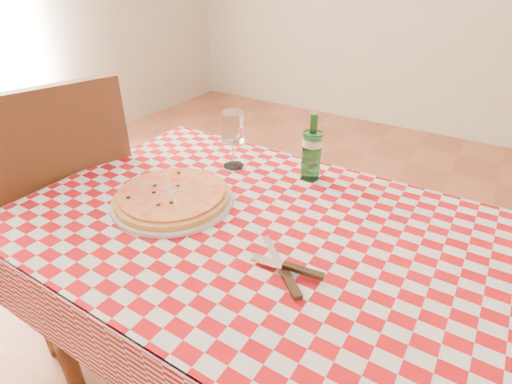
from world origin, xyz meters
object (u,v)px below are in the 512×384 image
at_px(pizza_plate, 172,196).
at_px(wine_glass, 233,140).
at_px(chair_far, 63,199).
at_px(water_bottle, 312,146).
at_px(dining_table, 251,251).

xyz_separation_m(pizza_plate, wine_glass, (0.01, 0.29, 0.07)).
bearing_deg(wine_glass, chair_far, -150.98).
bearing_deg(wine_glass, pizza_plate, -92.90).
bearing_deg(pizza_plate, wine_glass, 87.10).
bearing_deg(wine_glass, water_bottle, 13.94).
relative_size(water_bottle, wine_glass, 1.18).
xyz_separation_m(dining_table, water_bottle, (0.03, 0.32, 0.21)).
relative_size(pizza_plate, water_bottle, 1.55).
bearing_deg(pizza_plate, chair_far, -177.46).
height_order(water_bottle, wine_glass, water_bottle).
bearing_deg(chair_far, wine_glass, -134.30).
distance_m(chair_far, pizza_plate, 0.58).
distance_m(pizza_plate, wine_glass, 0.30).
xyz_separation_m(chair_far, water_bottle, (0.83, 0.38, 0.27)).
height_order(pizza_plate, water_bottle, water_bottle).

